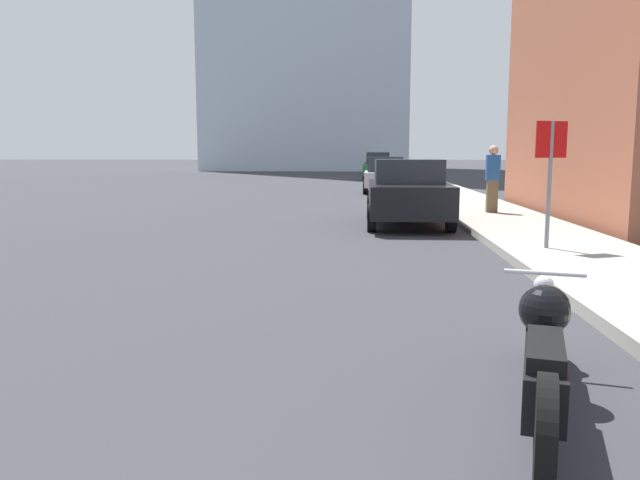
{
  "coord_description": "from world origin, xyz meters",
  "views": [
    {
      "loc": [
        2.39,
        0.71,
        1.71
      ],
      "look_at": [
        1.95,
        6.89,
        0.86
      ],
      "focal_mm": 35.0,
      "sensor_mm": 36.0,
      "label": 1
    }
  ],
  "objects_px": {
    "parked_car_green": "(379,167)",
    "parked_car_silver": "(385,175)",
    "stop_sign": "(550,162)",
    "parked_car_red": "(376,164)",
    "motorcycle": "(544,353)",
    "parked_car_black": "(407,192)",
    "pedestrian": "(493,178)"
  },
  "relations": [
    {
      "from": "parked_car_silver",
      "to": "parked_car_red",
      "type": "xyz_separation_m",
      "value": [
        0.08,
        24.61,
        0.08
      ]
    },
    {
      "from": "motorcycle",
      "to": "pedestrian",
      "type": "xyz_separation_m",
      "value": [
        2.24,
        13.01,
        0.69
      ]
    },
    {
      "from": "motorcycle",
      "to": "parked_car_green",
      "type": "distance_m",
      "value": 37.22
    },
    {
      "from": "stop_sign",
      "to": "pedestrian",
      "type": "xyz_separation_m",
      "value": [
        0.38,
        6.51,
        -0.5
      ]
    },
    {
      "from": "parked_car_green",
      "to": "stop_sign",
      "type": "xyz_separation_m",
      "value": [
        2.13,
        -30.71,
        0.69
      ]
    },
    {
      "from": "parked_car_black",
      "to": "pedestrian",
      "type": "distance_m",
      "value": 3.08
    },
    {
      "from": "parked_car_black",
      "to": "parked_car_green",
      "type": "height_order",
      "value": "parked_car_green"
    },
    {
      "from": "motorcycle",
      "to": "parked_car_silver",
      "type": "distance_m",
      "value": 24.05
    },
    {
      "from": "parked_car_green",
      "to": "parked_car_silver",
      "type": "bearing_deg",
      "value": -85.45
    },
    {
      "from": "parked_car_green",
      "to": "pedestrian",
      "type": "distance_m",
      "value": 24.33
    },
    {
      "from": "parked_car_green",
      "to": "pedestrian",
      "type": "xyz_separation_m",
      "value": [
        2.51,
        -24.2,
        0.18
      ]
    },
    {
      "from": "parked_car_red",
      "to": "pedestrian",
      "type": "relative_size",
      "value": 2.29
    },
    {
      "from": "motorcycle",
      "to": "stop_sign",
      "type": "relative_size",
      "value": 1.26
    },
    {
      "from": "motorcycle",
      "to": "stop_sign",
      "type": "distance_m",
      "value": 6.87
    },
    {
      "from": "parked_car_green",
      "to": "motorcycle",
      "type": "bearing_deg",
      "value": -84.93
    },
    {
      "from": "motorcycle",
      "to": "parked_car_red",
      "type": "xyz_separation_m",
      "value": [
        -0.21,
        48.65,
        0.48
      ]
    },
    {
      "from": "parked_car_black",
      "to": "parked_car_red",
      "type": "xyz_separation_m",
      "value": [
        -0.05,
        37.54,
        0.06
      ]
    },
    {
      "from": "parked_car_black",
      "to": "parked_car_green",
      "type": "xyz_separation_m",
      "value": [
        -0.1,
        26.1,
        0.09
      ]
    },
    {
      "from": "stop_sign",
      "to": "parked_car_green",
      "type": "bearing_deg",
      "value": 93.96
    },
    {
      "from": "parked_car_red",
      "to": "stop_sign",
      "type": "height_order",
      "value": "stop_sign"
    },
    {
      "from": "motorcycle",
      "to": "pedestrian",
      "type": "bearing_deg",
      "value": 95.16
    },
    {
      "from": "parked_car_black",
      "to": "pedestrian",
      "type": "relative_size",
      "value": 2.5
    },
    {
      "from": "parked_car_red",
      "to": "motorcycle",
      "type": "bearing_deg",
      "value": -94.45
    },
    {
      "from": "motorcycle",
      "to": "parked_car_green",
      "type": "height_order",
      "value": "parked_car_green"
    },
    {
      "from": "parked_car_red",
      "to": "pedestrian",
      "type": "height_order",
      "value": "pedestrian"
    },
    {
      "from": "parked_car_red",
      "to": "parked_car_silver",
      "type": "bearing_deg",
      "value": -94.89
    },
    {
      "from": "stop_sign",
      "to": "pedestrian",
      "type": "height_order",
      "value": "stop_sign"
    },
    {
      "from": "motorcycle",
      "to": "parked_car_green",
      "type": "xyz_separation_m",
      "value": [
        -0.27,
        37.21,
        0.51
      ]
    },
    {
      "from": "parked_car_red",
      "to": "stop_sign",
      "type": "xyz_separation_m",
      "value": [
        2.07,
        -42.15,
        0.72
      ]
    },
    {
      "from": "parked_car_green",
      "to": "stop_sign",
      "type": "bearing_deg",
      "value": -81.37
    },
    {
      "from": "parked_car_silver",
      "to": "pedestrian",
      "type": "distance_m",
      "value": 11.33
    },
    {
      "from": "parked_car_red",
      "to": "stop_sign",
      "type": "distance_m",
      "value": 42.21
    }
  ]
}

